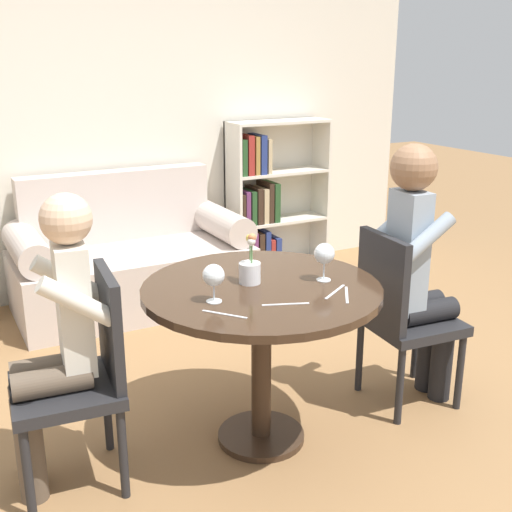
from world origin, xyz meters
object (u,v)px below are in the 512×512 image
(flower_vase, at_px, (250,268))
(chair_left, at_px, (83,371))
(wine_glass_right, at_px, (324,255))
(person_left, at_px, (56,340))
(person_right, at_px, (418,267))
(bookshelf_right, at_px, (265,202))
(wine_glass_left, at_px, (214,276))
(chair_right, at_px, (400,312))
(couch, at_px, (131,263))

(flower_vase, bearing_deg, chair_left, 177.63)
(chair_left, distance_m, wine_glass_right, 1.12)
(person_left, height_order, person_right, person_right)
(bookshelf_right, xyz_separation_m, wine_glass_left, (-1.49, -2.25, 0.30))
(chair_right, bearing_deg, bookshelf_right, -6.91)
(bookshelf_right, bearing_deg, wine_glass_right, -113.01)
(chair_right, relative_size, wine_glass_left, 5.72)
(bookshelf_right, relative_size, person_left, 1.00)
(couch, height_order, bookshelf_right, bookshelf_right)
(person_right, distance_m, wine_glass_right, 0.59)
(chair_left, bearing_deg, flower_vase, 93.46)
(couch, xyz_separation_m, wine_glass_right, (0.27, -1.98, 0.56))
(bookshelf_right, bearing_deg, wine_glass_left, -123.42)
(couch, relative_size, flower_vase, 7.09)
(chair_right, height_order, wine_glass_right, wine_glass_right)
(bookshelf_right, height_order, person_right, person_right)
(bookshelf_right, relative_size, flower_vase, 5.43)
(bookshelf_right, height_order, chair_right, bookshelf_right)
(person_left, bearing_deg, wine_glass_left, 79.30)
(wine_glass_left, bearing_deg, person_left, 163.47)
(wine_glass_right, bearing_deg, flower_vase, 157.60)
(chair_left, distance_m, person_right, 1.63)
(chair_left, relative_size, wine_glass_right, 5.33)
(couch, bearing_deg, chair_left, -112.71)
(bookshelf_right, relative_size, wine_glass_right, 7.20)
(bookshelf_right, height_order, chair_left, bookshelf_right)
(couch, xyz_separation_m, chair_right, (0.76, -1.94, 0.18))
(flower_vase, bearing_deg, chair_right, -6.18)
(person_left, bearing_deg, bookshelf_right, 140.72)
(person_right, xyz_separation_m, wine_glass_left, (-1.10, -0.03, 0.14))
(chair_right, bearing_deg, wine_glass_left, 97.52)
(chair_right, distance_m, person_right, 0.24)
(chair_right, distance_m, person_left, 1.63)
(couch, bearing_deg, chair_right, -68.53)
(chair_right, height_order, wine_glass_left, wine_glass_left)
(chair_left, relative_size, flower_vase, 4.02)
(couch, height_order, wine_glass_right, wine_glass_right)
(chair_left, height_order, person_right, person_right)
(couch, distance_m, person_right, 2.17)
(couch, distance_m, person_left, 2.03)
(person_right, bearing_deg, wine_glass_left, 96.69)
(wine_glass_left, bearing_deg, chair_right, 2.55)
(person_left, bearing_deg, flower_vase, 92.66)
(couch, xyz_separation_m, person_right, (0.85, -1.96, 0.41))
(flower_vase, bearing_deg, couch, 89.19)
(couch, relative_size, wine_glass_left, 10.08)
(wine_glass_left, height_order, wine_glass_right, wine_glass_right)
(bookshelf_right, distance_m, flower_vase, 2.48)
(person_right, bearing_deg, couch, 28.37)
(chair_right, relative_size, flower_vase, 4.02)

